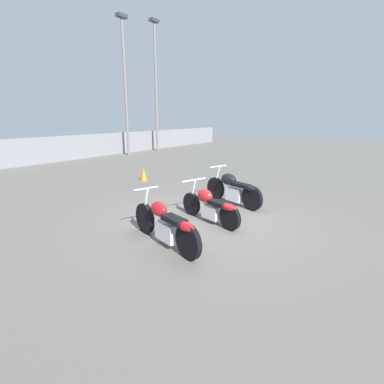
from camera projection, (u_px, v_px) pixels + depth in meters
The scene contains 7 objects.
ground_plane at pixel (205, 220), 7.30m from camera, with size 60.00×60.00×0.00m, color #5B5954.
light_pole_left at pixel (125, 76), 18.31m from camera, with size 0.70×0.35×8.26m.
light_pole_right at pixel (156, 77), 20.76m from camera, with size 0.70×0.35×8.74m.
motorcycle_slot_0 at pixel (166, 225), 5.77m from camera, with size 0.86×2.14×1.03m.
motorcycle_slot_1 at pixel (211, 206), 7.05m from camera, with size 0.86×1.89×0.95m.
motorcycle_slot_2 at pixel (234, 189), 8.48m from camera, with size 0.86×2.05×1.04m.
traffic_cone_near at pixel (144, 175), 11.72m from camera, with size 0.27×0.27×0.47m.
Camera 1 is at (-5.85, -3.69, 2.46)m, focal length 28.00 mm.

